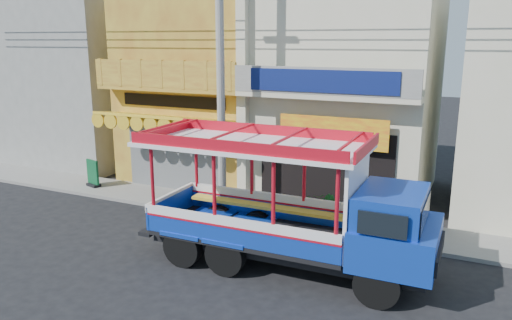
{
  "coord_description": "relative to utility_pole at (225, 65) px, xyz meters",
  "views": [
    {
      "loc": [
        6.76,
        -10.65,
        5.8
      ],
      "look_at": [
        0.61,
        2.5,
        2.29
      ],
      "focal_mm": 35.0,
      "sensor_mm": 36.0,
      "label": 1
    }
  ],
  "objects": [
    {
      "name": "sidewalk",
      "position": [
        0.85,
        0.7,
        -4.97
      ],
      "size": [
        30.0,
        2.0,
        0.12
      ],
      "primitive_type": "cube",
      "color": "slate",
      "rests_on": "ground"
    },
    {
      "name": "shophouse_right",
      "position": [
        2.85,
        4.66,
        -0.93
      ],
      "size": [
        6.0,
        6.75,
        8.24
      ],
      "color": "beige",
      "rests_on": "ground"
    },
    {
      "name": "green_sign",
      "position": [
        -6.32,
        0.57,
        -4.46
      ],
      "size": [
        0.7,
        0.47,
        1.07
      ],
      "color": "black",
      "rests_on": "sidewalk"
    },
    {
      "name": "songthaew_truck",
      "position": [
        3.76,
        -2.74,
        -3.33
      ],
      "size": [
        7.58,
        2.65,
        3.53
      ],
      "color": "black",
      "rests_on": "ground"
    },
    {
      "name": "filler_building_left",
      "position": [
        -10.15,
        4.7,
        -1.23
      ],
      "size": [
        6.0,
        6.0,
        7.6
      ],
      "primitive_type": "cube",
      "color": "gray",
      "rests_on": "ground"
    },
    {
      "name": "potted_plant_b",
      "position": [
        3.32,
        0.6,
        -4.46
      ],
      "size": [
        0.62,
        0.64,
        0.9
      ],
      "primitive_type": "imported",
      "rotation": [
        0.0,
        0.0,
        2.22
      ],
      "color": "#1A5C1F",
      "rests_on": "sidewalk"
    },
    {
      "name": "party_pilaster",
      "position": [
        -0.15,
        1.55,
        -1.03
      ],
      "size": [
        0.35,
        0.3,
        8.0
      ],
      "primitive_type": "cube",
      "color": "beige",
      "rests_on": "ground"
    },
    {
      "name": "utility_pole",
      "position": [
        0.0,
        0.0,
        0.0
      ],
      "size": [
        28.0,
        0.26,
        9.0
      ],
      "color": "gray",
      "rests_on": "ground"
    },
    {
      "name": "potted_plant_a",
      "position": [
        2.77,
        0.66,
        -4.46
      ],
      "size": [
        1.08,
        1.06,
        0.91
      ],
      "primitive_type": "imported",
      "rotation": [
        0.0,
        0.0,
        0.64
      ],
      "color": "#1A5C1F",
      "rests_on": "sidewalk"
    },
    {
      "name": "ground",
      "position": [
        0.85,
        -3.3,
        -5.03
      ],
      "size": [
        90.0,
        90.0,
        0.0
      ],
      "primitive_type": "plane",
      "color": "black",
      "rests_on": "ground"
    },
    {
      "name": "shophouse_left",
      "position": [
        -3.15,
        4.66,
        -0.92
      ],
      "size": [
        6.0,
        7.5,
        8.24
      ],
      "color": "#A56624",
      "rests_on": "ground"
    }
  ]
}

